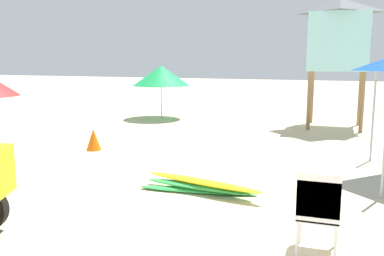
# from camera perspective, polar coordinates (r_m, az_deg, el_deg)

# --- Properties ---
(stacked_plastic_chairs) EXTENTS (0.48, 0.48, 1.02)m
(stacked_plastic_chairs) POSITION_cam_1_polar(r_m,az_deg,el_deg) (5.21, 16.47, -9.90)
(stacked_plastic_chairs) COLOR white
(stacked_plastic_chairs) RESTS_ON ground
(surfboard_pile) EXTENTS (2.25, 0.80, 0.24)m
(surfboard_pile) POSITION_cam_1_polar(r_m,az_deg,el_deg) (7.34, 1.01, -7.74)
(surfboard_pile) COLOR green
(surfboard_pile) RESTS_ON ground
(lifeguard_tower) EXTENTS (1.98, 1.98, 4.10)m
(lifeguard_tower) POSITION_cam_1_polar(r_m,az_deg,el_deg) (14.63, 18.96, 11.67)
(lifeguard_tower) COLOR olive
(lifeguard_tower) RESTS_ON ground
(beach_umbrella_left) EXTENTS (2.11, 2.11, 1.97)m
(beach_umbrella_left) POSITION_cam_1_polar(r_m,az_deg,el_deg) (16.03, -4.13, 6.98)
(beach_umbrella_left) COLOR beige
(beach_umbrella_left) RESTS_ON ground
(traffic_cone_near) EXTENTS (0.38, 0.38, 0.54)m
(traffic_cone_near) POSITION_cam_1_polar(r_m,az_deg,el_deg) (10.88, -12.97, -1.49)
(traffic_cone_near) COLOR orange
(traffic_cone_near) RESTS_ON ground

